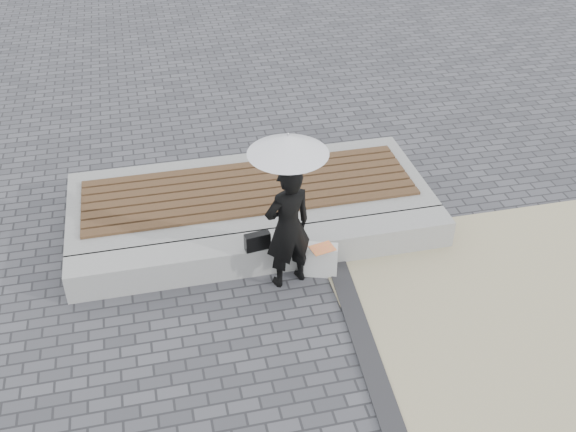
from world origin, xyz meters
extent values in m
plane|color=#48494D|center=(0.00, 0.00, 0.00)|extent=(80.00, 80.00, 0.00)
cube|color=#29292B|center=(0.75, -0.50, 0.02)|extent=(0.61, 5.20, 0.04)
cube|color=#969692|center=(0.00, 1.60, 0.20)|extent=(5.00, 0.45, 0.40)
cube|color=gray|center=(0.00, 2.80, 0.20)|extent=(5.00, 2.00, 0.40)
imported|color=black|center=(0.19, 1.21, 0.83)|extent=(0.70, 0.55, 1.67)
cylinder|color=#ABABB0|center=(0.19, 1.21, 1.39)|extent=(0.02, 0.02, 0.92)
cone|color=silver|center=(0.19, 1.21, 1.96)|extent=(0.92, 0.92, 0.22)
sphere|color=#ABABB0|center=(0.19, 1.21, 2.09)|extent=(0.03, 0.03, 0.03)
cube|color=black|center=(-0.14, 1.44, 0.51)|extent=(0.33, 0.16, 0.22)
cube|color=silver|center=(0.63, 1.25, 0.22)|extent=(0.45, 0.30, 0.44)
cube|color=#FF414F|center=(0.63, 1.20, 0.45)|extent=(0.33, 0.27, 0.01)
camera|label=1|loc=(-1.29, -5.19, 5.64)|focal=42.61mm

